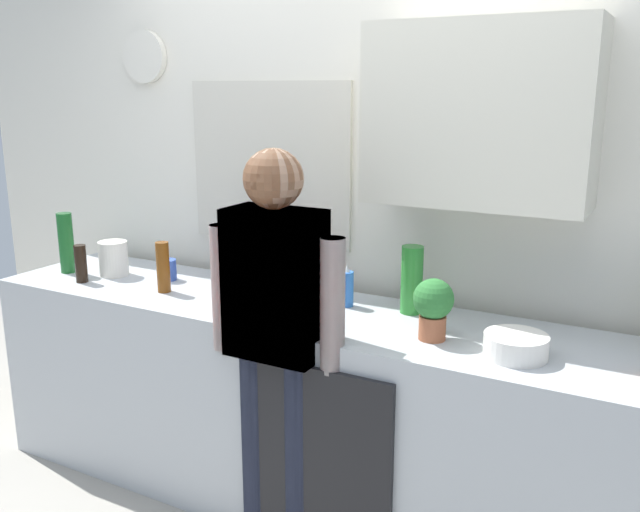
{
  "coord_description": "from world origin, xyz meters",
  "views": [
    {
      "loc": [
        1.3,
        -2.04,
        1.81
      ],
      "look_at": [
        0.05,
        0.25,
        1.16
      ],
      "focal_mm": 38.12,
      "sensor_mm": 36.0,
      "label": 1
    }
  ],
  "objects_px": {
    "person_guest": "(276,323)",
    "bottle_clear_soda": "(412,280)",
    "coffee_maker": "(256,251)",
    "mixing_bowl": "(516,346)",
    "potted_plant": "(433,305)",
    "storage_canister": "(113,258)",
    "person_at_sink": "(276,323)",
    "dish_soap": "(347,288)",
    "bottle_dark_sauce": "(81,264)",
    "bottle_red_vinegar": "(261,274)",
    "bottle_green_wine": "(66,243)",
    "bottle_amber_beer": "(163,267)",
    "cup_blue_mug": "(168,270)"
  },
  "relations": [
    {
      "from": "storage_canister",
      "to": "bottle_amber_beer",
      "type": "bearing_deg",
      "value": -13.53
    },
    {
      "from": "bottle_dark_sauce",
      "to": "storage_canister",
      "type": "height_order",
      "value": "bottle_dark_sauce"
    },
    {
      "from": "bottle_red_vinegar",
      "to": "potted_plant",
      "type": "distance_m",
      "value": 0.83
    },
    {
      "from": "potted_plant",
      "to": "storage_canister",
      "type": "distance_m",
      "value": 1.67
    },
    {
      "from": "bottle_dark_sauce",
      "to": "dish_soap",
      "type": "distance_m",
      "value": 1.3
    },
    {
      "from": "bottle_clear_soda",
      "to": "mixing_bowl",
      "type": "height_order",
      "value": "bottle_clear_soda"
    },
    {
      "from": "person_guest",
      "to": "bottle_clear_soda",
      "type": "bearing_deg",
      "value": -115.99
    },
    {
      "from": "person_at_sink",
      "to": "potted_plant",
      "type": "bearing_deg",
      "value": 30.09
    },
    {
      "from": "bottle_amber_beer",
      "to": "potted_plant",
      "type": "xyz_separation_m",
      "value": [
        1.27,
        0.01,
        0.02
      ]
    },
    {
      "from": "bottle_amber_beer",
      "to": "bottle_clear_soda",
      "type": "bearing_deg",
      "value": 13.3
    },
    {
      "from": "bottle_red_vinegar",
      "to": "cup_blue_mug",
      "type": "height_order",
      "value": "bottle_red_vinegar"
    },
    {
      "from": "cup_blue_mug",
      "to": "person_guest",
      "type": "xyz_separation_m",
      "value": [
        0.85,
        -0.37,
        -0.01
      ]
    },
    {
      "from": "bottle_green_wine",
      "to": "cup_blue_mug",
      "type": "bearing_deg",
      "value": 13.45
    },
    {
      "from": "mixing_bowl",
      "to": "dish_soap",
      "type": "relative_size",
      "value": 1.22
    },
    {
      "from": "bottle_clear_soda",
      "to": "cup_blue_mug",
      "type": "distance_m",
      "value": 1.21
    },
    {
      "from": "storage_canister",
      "to": "person_at_sink",
      "type": "relative_size",
      "value": 0.11
    },
    {
      "from": "cup_blue_mug",
      "to": "potted_plant",
      "type": "xyz_separation_m",
      "value": [
        1.38,
        -0.15,
        0.08
      ]
    },
    {
      "from": "coffee_maker",
      "to": "person_guest",
      "type": "distance_m",
      "value": 0.73
    },
    {
      "from": "mixing_bowl",
      "to": "potted_plant",
      "type": "xyz_separation_m",
      "value": [
        -0.31,
        0.02,
        0.09
      ]
    },
    {
      "from": "coffee_maker",
      "to": "person_at_sink",
      "type": "xyz_separation_m",
      "value": [
        0.46,
        -0.55,
        -0.1
      ]
    },
    {
      "from": "bottle_green_wine",
      "to": "cup_blue_mug",
      "type": "relative_size",
      "value": 3.0
    },
    {
      "from": "bottle_green_wine",
      "to": "person_guest",
      "type": "height_order",
      "value": "person_guest"
    },
    {
      "from": "bottle_amber_beer",
      "to": "person_guest",
      "type": "xyz_separation_m",
      "value": [
        0.73,
        -0.21,
        -0.07
      ]
    },
    {
      "from": "bottle_dark_sauce",
      "to": "mixing_bowl",
      "type": "bearing_deg",
      "value": 1.39
    },
    {
      "from": "bottle_clear_soda",
      "to": "bottle_amber_beer",
      "type": "height_order",
      "value": "bottle_clear_soda"
    },
    {
      "from": "mixing_bowl",
      "to": "storage_canister",
      "type": "height_order",
      "value": "storage_canister"
    },
    {
      "from": "bottle_dark_sauce",
      "to": "person_guest",
      "type": "relative_size",
      "value": 0.11
    },
    {
      "from": "person_guest",
      "to": "bottle_red_vinegar",
      "type": "bearing_deg",
      "value": -38.28
    },
    {
      "from": "cup_blue_mug",
      "to": "potted_plant",
      "type": "height_order",
      "value": "potted_plant"
    },
    {
      "from": "dish_soap",
      "to": "storage_canister",
      "type": "xyz_separation_m",
      "value": [
        -1.22,
        -0.11,
        0.01
      ]
    },
    {
      "from": "bottle_dark_sauce",
      "to": "mixing_bowl",
      "type": "xyz_separation_m",
      "value": [
        2.03,
        0.05,
        -0.05
      ]
    },
    {
      "from": "coffee_maker",
      "to": "mixing_bowl",
      "type": "relative_size",
      "value": 1.5
    },
    {
      "from": "bottle_clear_soda",
      "to": "storage_canister",
      "type": "relative_size",
      "value": 1.65
    },
    {
      "from": "bottle_clear_soda",
      "to": "mixing_bowl",
      "type": "relative_size",
      "value": 1.27
    },
    {
      "from": "cup_blue_mug",
      "to": "potted_plant",
      "type": "relative_size",
      "value": 0.43
    },
    {
      "from": "person_at_sink",
      "to": "person_guest",
      "type": "xyz_separation_m",
      "value": [
        0.0,
        0.0,
        0.0
      ]
    },
    {
      "from": "coffee_maker",
      "to": "bottle_clear_soda",
      "type": "xyz_separation_m",
      "value": [
        0.81,
        -0.08,
        -0.01
      ]
    },
    {
      "from": "bottle_amber_beer",
      "to": "mixing_bowl",
      "type": "relative_size",
      "value": 1.05
    },
    {
      "from": "coffee_maker",
      "to": "bottle_green_wine",
      "type": "distance_m",
      "value": 0.97
    },
    {
      "from": "bottle_red_vinegar",
      "to": "storage_canister",
      "type": "height_order",
      "value": "bottle_red_vinegar"
    },
    {
      "from": "bottle_amber_beer",
      "to": "cup_blue_mug",
      "type": "height_order",
      "value": "bottle_amber_beer"
    },
    {
      "from": "bottle_green_wine",
      "to": "person_at_sink",
      "type": "height_order",
      "value": "person_at_sink"
    },
    {
      "from": "bottle_red_vinegar",
      "to": "cup_blue_mug",
      "type": "relative_size",
      "value": 2.2
    },
    {
      "from": "bottle_red_vinegar",
      "to": "bottle_green_wine",
      "type": "bearing_deg",
      "value": -175.22
    },
    {
      "from": "bottle_green_wine",
      "to": "mixing_bowl",
      "type": "xyz_separation_m",
      "value": [
        2.22,
        -0.05,
        -0.11
      ]
    },
    {
      "from": "coffee_maker",
      "to": "bottle_amber_beer",
      "type": "xyz_separation_m",
      "value": [
        -0.27,
        -0.34,
        -0.03
      ]
    },
    {
      "from": "dish_soap",
      "to": "coffee_maker",
      "type": "bearing_deg",
      "value": 166.41
    },
    {
      "from": "bottle_amber_beer",
      "to": "person_at_sink",
      "type": "height_order",
      "value": "person_at_sink"
    },
    {
      "from": "bottle_amber_beer",
      "to": "potted_plant",
      "type": "relative_size",
      "value": 1.0
    },
    {
      "from": "bottle_dark_sauce",
      "to": "person_guest",
      "type": "xyz_separation_m",
      "value": [
        1.18,
        -0.15,
        -0.05
      ]
    }
  ]
}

